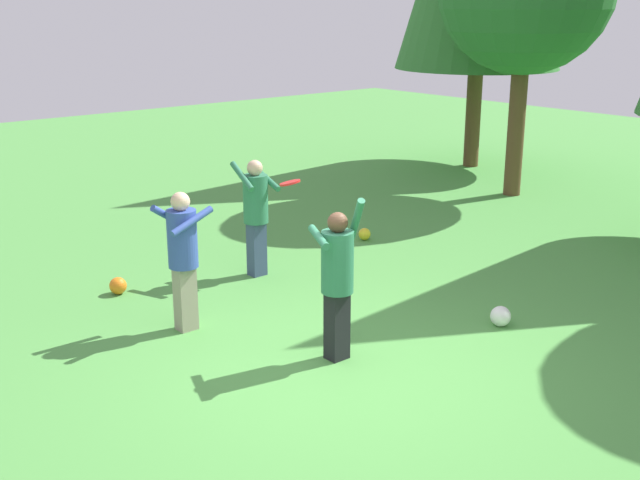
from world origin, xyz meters
TOP-DOWN VIEW (x-y plane):
  - ground_plane at (0.00, 0.00)m, footprint 40.00×40.00m
  - person_thrower at (-0.22, 0.20)m, footprint 0.63×0.63m
  - person_catcher at (-2.96, 1.14)m, footprint 0.59×0.53m
  - person_bystander at (-1.94, -0.62)m, footprint 0.53×0.58m
  - frisbee at (-2.11, 1.06)m, footprint 0.37×0.37m
  - ball_white at (0.37, 2.25)m, footprint 0.24×0.24m
  - ball_yellow at (-3.22, 3.45)m, footprint 0.20×0.20m
  - ball_orange at (-3.53, -0.69)m, footprint 0.23×0.23m

SIDE VIEW (x-z plane):
  - ground_plane at x=0.00m, z-range 0.00..0.00m
  - ball_yellow at x=-3.22m, z-range 0.00..0.20m
  - ball_orange at x=-3.53m, z-range 0.00..0.23m
  - ball_white at x=0.37m, z-range 0.00..0.24m
  - person_thrower at x=-0.22m, z-range 0.07..1.85m
  - person_catcher at x=-2.96m, z-range 0.15..1.78m
  - person_bystander at x=-1.94m, z-range 0.15..1.79m
  - frisbee at x=-2.11m, z-range 1.43..1.52m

